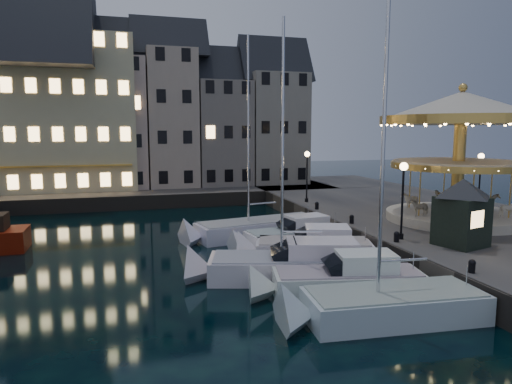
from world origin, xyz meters
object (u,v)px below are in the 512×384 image
object	(u,v)px
motorboat_a	(380,307)
carousel	(461,131)
motorboat_d	(306,249)
motorboat_f	(252,229)
bollard_b	(396,236)
bollard_d	(317,205)
motorboat_c	(292,266)
motorboat_e	(290,238)
streetlamp_c	(307,169)
streetlamp_b	(403,189)
streetlamp_d	(480,173)
motorboat_b	(338,283)
bollard_c	(352,219)
ticket_kiosk	(463,201)
bollard_a	(472,266)

from	to	relation	value
motorboat_a	carousel	xyz separation A→B (m)	(11.62, 10.09, 6.56)
motorboat_d	motorboat_f	distance (m)	6.35
motorboat_f	bollard_b	bearing A→B (deg)	-56.29
bollard_d	motorboat_a	xyz separation A→B (m)	(-4.63, -16.62, -1.06)
motorboat_c	motorboat_e	bearing A→B (deg)	70.51
motorboat_c	motorboat_e	world-z (taller)	motorboat_c
motorboat_e	streetlamp_c	bearing A→B (deg)	62.22
streetlamp_c	motorboat_d	xyz separation A→B (m)	(-4.85, -11.80, -3.38)
streetlamp_c	carousel	xyz separation A→B (m)	(6.38, -10.02, 3.08)
bollard_d	motorboat_c	distance (m)	12.77
streetlamp_b	bollard_b	world-z (taller)	streetlamp_b
streetlamp_d	bollard_b	size ratio (longest dim) A/B	7.32
motorboat_c	motorboat_b	bearing A→B (deg)	-67.19
bollard_c	motorboat_f	bearing A→B (deg)	148.73
motorboat_f	ticket_kiosk	world-z (taller)	motorboat_f
bollard_c	bollard_a	bearing A→B (deg)	-90.00
ticket_kiosk	streetlamp_b	bearing A→B (deg)	135.26
motorboat_c	motorboat_f	bearing A→B (deg)	86.59
motorboat_d	motorboat_e	size ratio (longest dim) A/B	1.00
bollard_a	bollard_c	xyz separation A→B (m)	(0.00, 10.50, 0.00)
bollard_b	ticket_kiosk	world-z (taller)	ticket_kiosk
streetlamp_b	streetlamp_d	xyz separation A→B (m)	(11.30, 7.00, 0.00)
streetlamp_c	bollard_b	xyz separation A→B (m)	(-0.60, -14.00, -2.41)
motorboat_e	carousel	bearing A→B (deg)	-5.18
streetlamp_c	motorboat_f	xyz separation A→B (m)	(-6.21, -5.60, -3.49)
motorboat_b	motorboat_e	bearing A→B (deg)	84.16
motorboat_b	ticket_kiosk	xyz separation A→B (m)	(7.70, 1.79, 2.99)
streetlamp_c	streetlamp_d	xyz separation A→B (m)	(11.30, -6.50, 0.00)
streetlamp_c	bollard_a	distance (m)	19.66
bollard_b	carousel	distance (m)	9.74
motorboat_d	ticket_kiosk	world-z (taller)	ticket_kiosk
motorboat_a	motorboat_c	world-z (taller)	motorboat_a
streetlamp_c	carousel	bearing A→B (deg)	-57.51
motorboat_b	motorboat_f	world-z (taller)	motorboat_f
bollard_b	bollard_c	size ratio (longest dim) A/B	1.00
bollard_b	ticket_kiosk	xyz separation A→B (m)	(2.70, -1.58, 2.03)
motorboat_f	bollard_c	bearing A→B (deg)	-31.27
motorboat_c	bollard_b	bearing A→B (deg)	6.09
bollard_d	motorboat_b	distance (m)	14.78
motorboat_c	motorboat_e	distance (m)	5.99
bollard_c	motorboat_c	xyz separation A→B (m)	(-6.15, -5.66, -0.92)
streetlamp_d	motorboat_a	xyz separation A→B (m)	(-16.53, -13.62, -3.48)
streetlamp_d	bollard_d	xyz separation A→B (m)	(-11.90, 3.00, -2.41)
bollard_d	motorboat_a	world-z (taller)	motorboat_a
motorboat_c	motorboat_d	bearing A→B (deg)	56.43
streetlamp_c	motorboat_d	size ratio (longest dim) A/B	0.57
motorboat_d	motorboat_e	xyz separation A→B (m)	(0.10, 2.79, -0.00)
streetlamp_b	bollard_b	xyz separation A→B (m)	(-0.60, -0.50, -2.41)
streetlamp_d	motorboat_e	world-z (taller)	streetlamp_d
bollard_b	motorboat_e	bearing A→B (deg)	129.76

